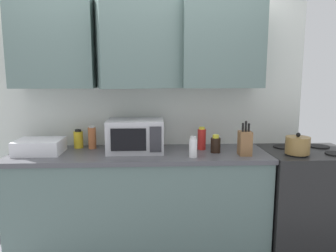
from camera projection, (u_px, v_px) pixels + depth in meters
name	position (u px, v px, depth m)	size (l,w,h in m)	color
wall_back_with_cabinets	(140.00, 74.00, 2.83)	(3.08, 0.51, 2.60)	silver
counter_run	(140.00, 201.00, 2.79)	(2.21, 0.63, 0.90)	slate
stove_range	(305.00, 199.00, 2.83)	(0.76, 0.64, 0.91)	black
kettle	(298.00, 145.00, 2.60)	(0.20, 0.20, 0.18)	olive
microwave	(136.00, 135.00, 2.73)	(0.48, 0.37, 0.28)	#B7B7BC
dish_rack	(40.00, 146.00, 2.67)	(0.38, 0.30, 0.12)	silver
knife_block	(245.00, 143.00, 2.61)	(0.10, 0.12, 0.29)	brown
bottle_red_sauce	(202.00, 139.00, 2.80)	(0.07, 0.07, 0.20)	red
bottle_soy_dark	(216.00, 145.00, 2.69)	(0.08, 0.08, 0.16)	black
bottle_yellow_mustard	(78.00, 139.00, 2.87)	(0.08, 0.08, 0.17)	gold
bottle_white_jar	(193.00, 147.00, 2.54)	(0.07, 0.07, 0.17)	white
bottle_spice_jar	(92.00, 138.00, 2.84)	(0.07, 0.07, 0.21)	#BC6638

